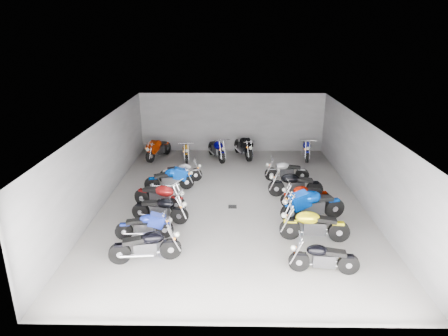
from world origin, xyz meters
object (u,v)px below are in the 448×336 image
(motorcycle_right_e, at_px, (295,184))
(motorcycle_back_f, at_px, (306,149))
(motorcycle_right_b, at_px, (314,225))
(motorcycle_back_d, at_px, (243,147))
(motorcycle_left_b, at_px, (145,226))
(motorcycle_left_d, at_px, (160,196))
(motorcycle_right_f, at_px, (286,171))
(drain_grate, at_px, (232,207))
(motorcycle_left_f, at_px, (181,172))
(motorcycle_back_b, at_px, (186,151))
(motorcycle_back_c, at_px, (217,149))
(motorcycle_right_a, at_px, (323,258))
(motorcycle_back_a, at_px, (158,149))
(motorcycle_right_d, at_px, (305,195))
(motorcycle_left_e, at_px, (170,179))
(motorcycle_left_a, at_px, (146,246))
(motorcycle_left_c, at_px, (161,209))
(motorcycle_right_c, at_px, (312,205))

(motorcycle_right_e, distance_m, motorcycle_back_f, 5.28)
(motorcycle_right_b, height_order, motorcycle_back_d, motorcycle_back_d)
(motorcycle_back_d, height_order, motorcycle_back_f, motorcycle_back_d)
(motorcycle_left_b, distance_m, motorcycle_left_d, 2.20)
(motorcycle_right_f, distance_m, motorcycle_back_f, 3.64)
(motorcycle_back_f, bearing_deg, motorcycle_right_e, 81.38)
(drain_grate, bearing_deg, motorcycle_right_e, 22.35)
(motorcycle_left_f, distance_m, motorcycle_right_f, 4.67)
(motorcycle_back_b, height_order, motorcycle_back_c, motorcycle_back_c)
(motorcycle_right_a, height_order, motorcycle_back_d, motorcycle_back_d)
(motorcycle_back_d, bearing_deg, motorcycle_back_a, -15.44)
(motorcycle_left_d, height_order, motorcycle_right_d, motorcycle_left_d)
(motorcycle_left_b, bearing_deg, motorcycle_back_d, 152.50)
(motorcycle_left_e, xyz_separation_m, motorcycle_right_b, (5.19, -4.14, 0.03))
(drain_grate, bearing_deg, motorcycle_left_f, 130.97)
(motorcycle_back_d, bearing_deg, motorcycle_left_b, 49.25)
(motorcycle_left_a, xyz_separation_m, motorcycle_left_c, (0.00, 2.51, -0.01))
(motorcycle_left_d, height_order, motorcycle_back_a, motorcycle_left_d)
(motorcycle_left_d, bearing_deg, motorcycle_right_d, 118.10)
(motorcycle_left_e, distance_m, motorcycle_right_d, 5.60)
(motorcycle_right_c, bearing_deg, motorcycle_back_f, -23.11)
(motorcycle_left_d, relative_size, motorcycle_right_e, 0.94)
(motorcycle_left_b, height_order, motorcycle_back_d, motorcycle_back_d)
(motorcycle_left_d, bearing_deg, motorcycle_right_e, 128.71)
(motorcycle_left_c, xyz_separation_m, motorcycle_back_d, (3.13, 7.59, 0.06))
(motorcycle_right_d, height_order, motorcycle_right_f, motorcycle_right_f)
(motorcycle_right_a, height_order, motorcycle_back_c, motorcycle_back_c)
(motorcycle_right_a, bearing_deg, motorcycle_back_a, 36.86)
(motorcycle_left_d, bearing_deg, motorcycle_right_b, 91.71)
(motorcycle_back_c, bearing_deg, motorcycle_right_b, 90.03)
(motorcycle_right_a, height_order, motorcycle_right_f, motorcycle_right_f)
(motorcycle_right_c, distance_m, motorcycle_back_b, 8.61)
(motorcycle_right_e, bearing_deg, motorcycle_left_d, 106.70)
(motorcycle_left_f, xyz_separation_m, motorcycle_back_c, (1.47, 3.32, 0.08))
(motorcycle_left_a, xyz_separation_m, motorcycle_back_f, (6.42, 9.94, 0.01))
(motorcycle_right_e, relative_size, motorcycle_back_b, 1.13)
(drain_grate, relative_size, motorcycle_left_d, 0.15)
(drain_grate, height_order, motorcycle_back_b, motorcycle_back_b)
(motorcycle_right_d, height_order, motorcycle_right_e, motorcycle_right_e)
(motorcycle_left_a, relative_size, motorcycle_left_c, 1.02)
(motorcycle_back_f, bearing_deg, motorcycle_right_c, 87.84)
(motorcycle_left_e, xyz_separation_m, motorcycle_right_e, (5.14, -0.59, 0.03))
(motorcycle_back_f, bearing_deg, motorcycle_back_d, 3.52)
(motorcycle_right_b, bearing_deg, motorcycle_right_f, 6.64)
(motorcycle_back_c, bearing_deg, motorcycle_right_d, 99.48)
(motorcycle_left_c, bearing_deg, motorcycle_right_a, 70.82)
(motorcycle_left_d, relative_size, motorcycle_back_d, 0.93)
(motorcycle_back_b, bearing_deg, motorcycle_left_b, 78.80)
(motorcycle_left_f, xyz_separation_m, motorcycle_back_d, (2.87, 3.70, 0.10))
(motorcycle_right_b, relative_size, motorcycle_right_c, 0.94)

